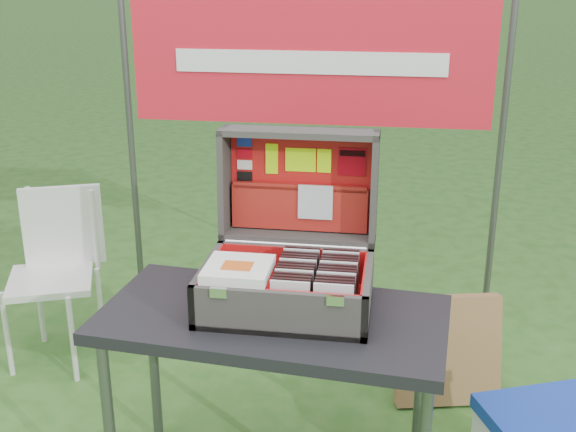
% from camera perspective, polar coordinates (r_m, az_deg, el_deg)
% --- Properties ---
extents(table, '(1.13, 0.64, 0.68)m').
position_cam_1_polar(table, '(2.45, -1.17, -14.74)').
color(table, black).
rests_on(table, ground).
extents(table_top, '(1.13, 0.64, 0.04)m').
position_cam_1_polar(table_top, '(2.29, -1.22, -8.14)').
color(table_top, black).
rests_on(table_top, ground).
extents(table_leg_bl, '(0.04, 0.04, 0.64)m').
position_cam_1_polar(table_leg_bl, '(2.74, -10.54, -11.55)').
color(table_leg_bl, '#59595B').
rests_on(table_leg_bl, ground).
extents(table_leg_br, '(0.04, 0.04, 0.64)m').
position_cam_1_polar(table_leg_br, '(2.61, 10.38, -13.22)').
color(table_leg_br, '#59595B').
rests_on(table_leg_br, ground).
extents(suitcase, '(0.53, 0.54, 0.52)m').
position_cam_1_polar(suitcase, '(2.26, 0.10, -0.77)').
color(suitcase, '#45423E').
rests_on(suitcase, table).
extents(suitcase_base_bottom, '(0.53, 0.38, 0.02)m').
position_cam_1_polar(suitcase_base_bottom, '(2.30, -0.13, -7.08)').
color(suitcase_base_bottom, '#45423E').
rests_on(suitcase_base_bottom, table_top).
extents(suitcase_base_wall_front, '(0.53, 0.02, 0.14)m').
position_cam_1_polar(suitcase_base_wall_front, '(2.12, -0.88, -7.75)').
color(suitcase_base_wall_front, '#45423E').
rests_on(suitcase_base_wall_front, table_top).
extents(suitcase_base_wall_back, '(0.53, 0.02, 0.14)m').
position_cam_1_polar(suitcase_base_wall_back, '(2.44, 0.52, -3.95)').
color(suitcase_base_wall_back, '#45423E').
rests_on(suitcase_base_wall_back, table_top).
extents(suitcase_base_wall_left, '(0.02, 0.38, 0.14)m').
position_cam_1_polar(suitcase_base_wall_left, '(2.33, -6.36, -5.28)').
color(suitcase_base_wall_left, '#45423E').
rests_on(suitcase_base_wall_left, table_top).
extents(suitcase_base_wall_right, '(0.02, 0.38, 0.14)m').
position_cam_1_polar(suitcase_base_wall_right, '(2.26, 6.31, -6.10)').
color(suitcase_base_wall_right, '#45423E').
rests_on(suitcase_base_wall_right, table_top).
extents(suitcase_liner_floor, '(0.49, 0.34, 0.01)m').
position_cam_1_polar(suitcase_liner_floor, '(2.30, -0.13, -6.78)').
color(suitcase_liner_floor, red).
rests_on(suitcase_liner_floor, suitcase_base_bottom).
extents(suitcase_latch_left, '(0.05, 0.01, 0.03)m').
position_cam_1_polar(suitcase_latch_left, '(2.12, -5.52, -6.05)').
color(suitcase_latch_left, silver).
rests_on(suitcase_latch_left, suitcase_base_wall_front).
extents(suitcase_latch_right, '(0.05, 0.01, 0.03)m').
position_cam_1_polar(suitcase_latch_right, '(2.06, 3.76, -6.69)').
color(suitcase_latch_right, silver).
rests_on(suitcase_latch_right, suitcase_base_wall_front).
extents(suitcase_hinge, '(0.48, 0.02, 0.02)m').
position_cam_1_polar(suitcase_hinge, '(2.42, 0.56, -2.31)').
color(suitcase_hinge, silver).
rests_on(suitcase_hinge, suitcase_base_wall_back).
extents(suitcase_lid_back, '(0.53, 0.04, 0.38)m').
position_cam_1_polar(suitcase_lid_back, '(2.49, 1.04, 2.78)').
color(suitcase_lid_back, '#45423E').
rests_on(suitcase_lid_back, suitcase_base_wall_back).
extents(suitcase_lid_rim_far, '(0.53, 0.14, 0.03)m').
position_cam_1_polar(suitcase_lid_rim_far, '(2.40, 0.89, 6.59)').
color(suitcase_lid_rim_far, '#45423E').
rests_on(suitcase_lid_rim_far, suitcase_lid_back).
extents(suitcase_lid_rim_near, '(0.53, 0.14, 0.03)m').
position_cam_1_polar(suitcase_lid_rim_near, '(2.48, 0.80, -1.56)').
color(suitcase_lid_rim_near, '#45423E').
rests_on(suitcase_lid_rim_near, suitcase_lid_back).
extents(suitcase_lid_rim_left, '(0.02, 0.16, 0.39)m').
position_cam_1_polar(suitcase_lid_rim_left, '(2.48, -5.00, 2.70)').
color(suitcase_lid_rim_left, '#45423E').
rests_on(suitcase_lid_rim_left, suitcase_lid_back).
extents(suitcase_lid_rim_right, '(0.02, 0.16, 0.39)m').
position_cam_1_polar(suitcase_lid_rim_right, '(2.41, 6.85, 2.16)').
color(suitcase_lid_rim_right, '#45423E').
rests_on(suitcase_lid_rim_right, suitcase_lid_back).
extents(suitcase_lid_liner, '(0.48, 0.02, 0.33)m').
position_cam_1_polar(suitcase_lid_liner, '(2.48, 1.00, 2.71)').
color(suitcase_lid_liner, red).
rests_on(suitcase_lid_liner, suitcase_lid_back).
extents(suitcase_liner_wall_front, '(0.49, 0.01, 0.12)m').
position_cam_1_polar(suitcase_liner_wall_front, '(2.13, -0.82, -7.34)').
color(suitcase_liner_wall_front, red).
rests_on(suitcase_liner_wall_front, suitcase_base_bottom).
extents(suitcase_liner_wall_back, '(0.49, 0.01, 0.12)m').
position_cam_1_polar(suitcase_liner_wall_back, '(2.42, 0.48, -3.85)').
color(suitcase_liner_wall_back, red).
rests_on(suitcase_liner_wall_back, suitcase_base_bottom).
extents(suitcase_liner_wall_left, '(0.01, 0.34, 0.12)m').
position_cam_1_polar(suitcase_liner_wall_left, '(2.32, -6.05, -5.07)').
color(suitcase_liner_wall_left, red).
rests_on(suitcase_liner_wall_left, suitcase_base_bottom).
extents(suitcase_liner_wall_right, '(0.01, 0.34, 0.12)m').
position_cam_1_polar(suitcase_liner_wall_right, '(2.25, 5.98, -5.84)').
color(suitcase_liner_wall_right, red).
rests_on(suitcase_liner_wall_right, suitcase_base_bottom).
extents(suitcase_lid_pocket, '(0.47, 0.04, 0.15)m').
position_cam_1_polar(suitcase_lid_pocket, '(2.48, 0.91, 0.64)').
color(suitcase_lid_pocket, maroon).
rests_on(suitcase_lid_pocket, suitcase_lid_liner).
extents(suitcase_pocket_edge, '(0.46, 0.02, 0.02)m').
position_cam_1_polar(suitcase_pocket_edge, '(2.46, 0.91, 2.30)').
color(suitcase_pocket_edge, maroon).
rests_on(suitcase_pocket_edge, suitcase_lid_pocket).
extents(suitcase_pocket_cd, '(0.12, 0.02, 0.12)m').
position_cam_1_polar(suitcase_pocket_cd, '(2.45, 2.18, 1.10)').
color(suitcase_pocket_cd, silver).
rests_on(suitcase_pocket_cd, suitcase_lid_pocket).
extents(lid_sticker_cc_a, '(0.05, 0.00, 0.03)m').
position_cam_1_polar(lid_sticker_cc_a, '(2.48, -3.46, 5.86)').
color(lid_sticker_cc_a, '#1933B2').
rests_on(lid_sticker_cc_a, suitcase_lid_liner).
extents(lid_sticker_cc_b, '(0.05, 0.00, 0.03)m').
position_cam_1_polar(lid_sticker_cc_b, '(2.49, -3.45, 4.96)').
color(lid_sticker_cc_b, '#B40412').
rests_on(lid_sticker_cc_b, suitcase_lid_liner).
extents(lid_sticker_cc_c, '(0.05, 0.00, 0.03)m').
position_cam_1_polar(lid_sticker_cc_c, '(2.49, -3.44, 4.06)').
color(lid_sticker_cc_c, white).
rests_on(lid_sticker_cc_c, suitcase_lid_liner).
extents(lid_sticker_cc_d, '(0.05, 0.00, 0.03)m').
position_cam_1_polar(lid_sticker_cc_d, '(2.50, -3.43, 3.17)').
color(lid_sticker_cc_d, black).
rests_on(lid_sticker_cc_d, suitcase_lid_liner).
extents(lid_card_neon_tall, '(0.04, 0.01, 0.10)m').
position_cam_1_polar(lid_card_neon_tall, '(2.47, -1.29, 4.54)').
color(lid_card_neon_tall, '#B8F507').
rests_on(lid_card_neon_tall, suitcase_lid_liner).
extents(lid_card_neon_main, '(0.10, 0.01, 0.08)m').
position_cam_1_polar(lid_card_neon_main, '(2.46, 1.00, 4.45)').
color(lid_card_neon_main, '#B8F507').
rests_on(lid_card_neon_main, suitcase_lid_liner).
extents(lid_card_neon_small, '(0.05, 0.01, 0.08)m').
position_cam_1_polar(lid_card_neon_small, '(2.45, 2.87, 4.37)').
color(lid_card_neon_small, '#B8F507').
rests_on(lid_card_neon_small, suitcase_lid_liner).
extents(lid_sticker_band, '(0.09, 0.01, 0.09)m').
position_cam_1_polar(lid_sticker_band, '(2.44, 5.09, 4.27)').
color(lid_sticker_band, '#B40412').
rests_on(lid_sticker_band, suitcase_lid_liner).
extents(lid_sticker_band_bar, '(0.09, 0.00, 0.02)m').
position_cam_1_polar(lid_sticker_band_bar, '(2.43, 5.11, 4.96)').
color(lid_sticker_band_bar, black).
rests_on(lid_sticker_band_bar, suitcase_lid_liner).
extents(cd_left_0, '(0.12, 0.01, 0.13)m').
position_cam_1_polar(cd_left_0, '(2.14, 0.16, -6.83)').
color(cd_left_0, silver).
rests_on(cd_left_0, suitcase_liner_floor).
extents(cd_left_1, '(0.12, 0.01, 0.13)m').
position_cam_1_polar(cd_left_1, '(2.15, 0.24, -6.59)').
color(cd_left_1, black).
rests_on(cd_left_1, suitcase_liner_floor).
extents(cd_left_2, '(0.12, 0.01, 0.13)m').
position_cam_1_polar(cd_left_2, '(2.17, 0.32, -6.35)').
color(cd_left_2, black).
rests_on(cd_left_2, suitcase_liner_floor).
extents(cd_left_3, '(0.12, 0.01, 0.13)m').
position_cam_1_polar(cd_left_3, '(2.19, 0.40, -6.12)').
color(cd_left_3, black).
rests_on(cd_left_3, suitcase_liner_floor).
extents(cd_left_4, '(0.12, 0.01, 0.13)m').
position_cam_1_polar(cd_left_4, '(2.21, 0.48, -5.89)').
color(cd_left_4, silver).
rests_on(cd_left_4, suitcase_liner_floor).
extents(cd_left_5, '(0.12, 0.01, 0.13)m').
position_cam_1_polar(cd_left_5, '(2.23, 0.56, -5.66)').
color(cd_left_5, black).
rests_on(cd_left_5, suitcase_liner_floor).
extents(cd_left_6, '(0.12, 0.01, 0.13)m').
position_cam_1_polar(cd_left_6, '(2.25, 0.64, -5.44)').
color(cd_left_6, black).
rests_on(cd_left_6, suitcase_liner_floor).
extents(cd_left_7, '(0.12, 0.01, 0.13)m').
position_cam_1_polar(cd_left_7, '(2.27, 0.71, -5.22)').
color(cd_left_7, black).
rests_on(cd_left_7, suitcase_liner_floor).
extents(cd_left_8, '(0.12, 0.01, 0.13)m').
position_cam_1_polar(cd_left_8, '(2.28, 0.79, -5.00)').
color(cd_left_8, silver).
rests_on(cd_left_8, suitcase_liner_floor).
extents(cd_left_9, '(0.12, 0.01, 0.13)m').
position_cam_1_polar(cd_left_9, '(2.30, 0.86, -4.79)').
color(cd_left_9, black).
rests_on(cd_left_9, suitcase_liner_floor).
extents(cd_left_10, '(0.12, 0.01, 0.13)m').
position_cam_1_polar(cd_left_10, '(2.32, 0.93, -4.58)').
color(cd_left_10, black).
rests_on(cd_left_10, suitcase_liner_floor).
extents(cd_left_11, '(0.12, 0.01, 0.13)m').
position_cam_1_polar(cd_left_11, '(2.34, 1.00, -4.38)').
color(cd_left_11, black).
rests_on(cd_left_11, suitcase_liner_floor).
extents(cd_left_12, '(0.12, 0.01, 0.13)m').
position_cam_1_polar(cd_left_12, '(2.36, 1.07, -4.18)').
color(cd_left_12, silver).
rests_on(cd_left_12, suitcase_liner_floor).
extents(cd_left_13, '(0.12, 0.01, 0.13)m').
position_cam_1_polar(cd_left_13, '(2.38, 1.14, -3.98)').
color(cd_left_13, black).
rests_on(cd_left_13, suitcase_liner_floor).
extents(cd_right_0, '(0.12, 0.01, 0.13)m').
position_cam_1_polar(cd_right_0, '(2.12, 3.60, -7.05)').
color(cd_right_0, silver).
rests_on(cd_right_0, suitcase_liner_floor).
extents(cd_right_1, '(0.12, 0.01, 0.13)m').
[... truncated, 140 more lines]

